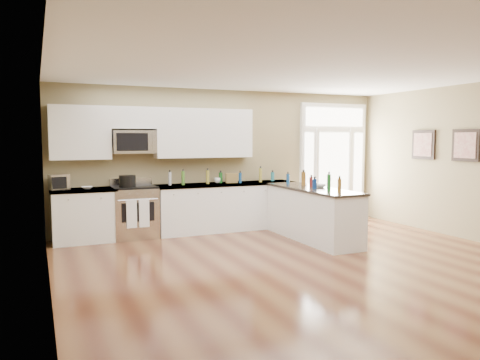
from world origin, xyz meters
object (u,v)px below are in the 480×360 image
object	(u,v)px
stockpot	(127,181)
toaster_oven	(59,182)
peninsula_cabinet	(312,216)
kitchen_range	(135,212)

from	to	relation	value
stockpot	toaster_oven	world-z (taller)	toaster_oven
stockpot	toaster_oven	distance (m)	1.15
peninsula_cabinet	toaster_oven	size ratio (longest dim) A/B	7.43
peninsula_cabinet	stockpot	size ratio (longest dim) A/B	7.81
kitchen_range	stockpot	size ratio (longest dim) A/B	3.63
kitchen_range	toaster_oven	size ratio (longest dim) A/B	3.46
peninsula_cabinet	kitchen_range	world-z (taller)	kitchen_range
stockpot	kitchen_range	bearing A→B (deg)	36.22
kitchen_range	stockpot	xyz separation A→B (m)	(-0.14, -0.10, 0.58)
peninsula_cabinet	stockpot	distance (m)	3.39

